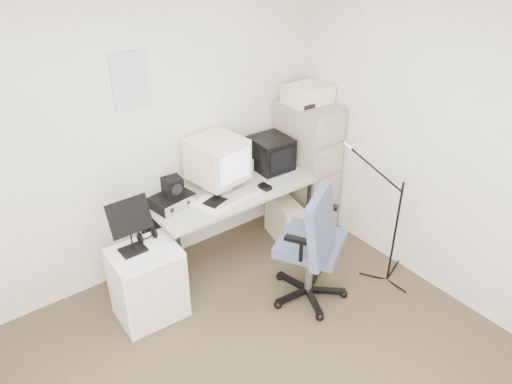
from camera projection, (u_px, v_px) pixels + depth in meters
ceiling at (287, 15)px, 2.21m from camera, size 3.60×3.60×0.01m
wall_back at (140, 139)px, 4.08m from camera, size 3.60×0.02×2.50m
wall_right at (463, 158)px, 3.78m from camera, size 0.02×3.60×2.50m
wall_calendar at (130, 80)px, 3.81m from camera, size 0.30×0.02×0.44m
filing_cabinet at (306, 165)px, 4.99m from camera, size 0.40×0.60×1.30m
printer at (308, 94)px, 4.64m from camera, size 0.45×0.33×0.16m
desk at (230, 222)px, 4.61m from camera, size 1.50×0.70×0.73m
crt_monitor at (217, 164)px, 4.34m from camera, size 0.47×0.49×0.46m
crt_tv at (271, 153)px, 4.69m from camera, size 0.35×0.37×0.31m
desk_speaker at (248, 167)px, 4.61m from camera, size 0.11×0.11×0.15m
keyboard at (236, 198)px, 4.26m from camera, size 0.47×0.21×0.03m
mouse at (265, 187)px, 4.41m from camera, size 0.08×0.12×0.03m
radio_receiver at (172, 200)px, 4.15m from camera, size 0.37×0.29×0.10m
radio_speaker at (173, 186)px, 4.11m from camera, size 0.16×0.15×0.15m
papers at (211, 205)px, 4.17m from camera, size 0.30×0.35×0.02m
pc_tower at (284, 219)px, 4.92m from camera, size 0.30×0.49×0.43m
office_chair at (311, 241)px, 4.01m from camera, size 0.90×0.90×1.14m
side_cart at (148, 283)px, 3.94m from camera, size 0.53×0.43×0.64m
music_stand at (129, 225)px, 3.67m from camera, size 0.36×0.27×0.46m
headphones at (147, 234)px, 3.88m from camera, size 0.17×0.17×0.03m
mic_stand at (397, 218)px, 4.15m from camera, size 0.03×0.03×1.30m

